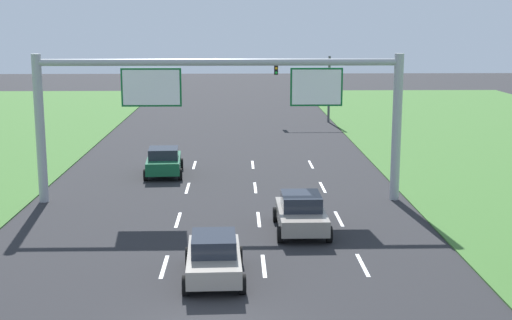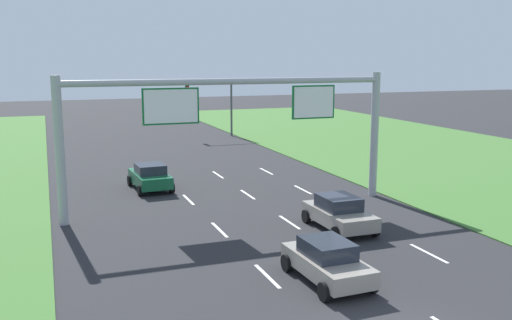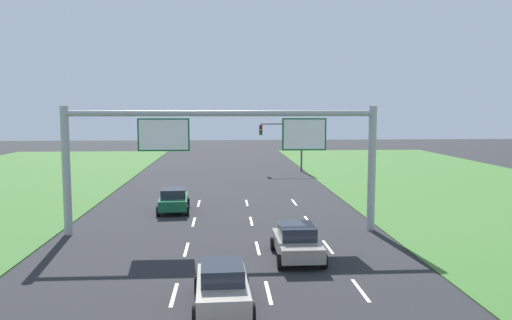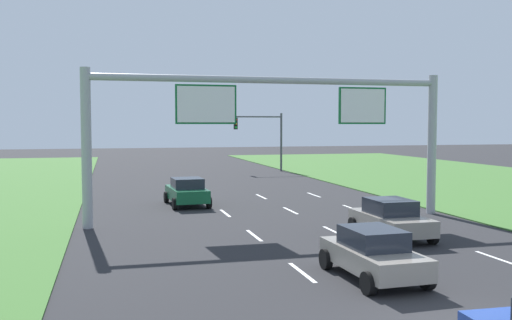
{
  "view_description": "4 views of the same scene",
  "coord_description": "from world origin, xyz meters",
  "views": [
    {
      "loc": [
        0.85,
        -17.88,
        8.46
      ],
      "look_at": [
        1.64,
        12.39,
        2.56
      ],
      "focal_mm": 50.0,
      "sensor_mm": 36.0,
      "label": 1
    },
    {
      "loc": [
        -8.9,
        -12.16,
        7.77
      ],
      "look_at": [
        1.52,
        15.99,
        2.38
      ],
      "focal_mm": 40.0,
      "sensor_mm": 36.0,
      "label": 2
    },
    {
      "loc": [
        0.15,
        -11.96,
        6.8
      ],
      "look_at": [
        2.02,
        17.58,
        3.81
      ],
      "focal_mm": 35.0,
      "sensor_mm": 36.0,
      "label": 3
    },
    {
      "loc": [
        -7.41,
        -10.35,
        4.55
      ],
      "look_at": [
        -0.41,
        16.92,
        2.77
      ],
      "focal_mm": 40.0,
      "sensor_mm": 36.0,
      "label": 4
    }
  ],
  "objects": [
    {
      "name": "car_lead_silver",
      "position": [
        3.43,
        10.19,
        0.78
      ],
      "size": [
        2.16,
        4.07,
        1.55
      ],
      "rotation": [
        0.0,
        0.0,
        0.01
      ],
      "color": "gray",
      "rests_on": "ground_plane"
    },
    {
      "name": "car_mid_lane",
      "position": [
        0.04,
        4.81,
        0.76
      ],
      "size": [
        2.13,
        4.0,
        1.5
      ],
      "rotation": [
        0.0,
        0.0,
        0.03
      ],
      "color": "gray",
      "rests_on": "ground_plane"
    },
    {
      "name": "car_far_ahead",
      "position": [
        -3.28,
        21.27,
        0.78
      ],
      "size": [
        2.28,
        4.11,
        1.56
      ],
      "rotation": [
        0.0,
        0.0,
        0.06
      ],
      "color": "#145633",
      "rests_on": "ground_plane"
    },
    {
      "name": "sign_gantry",
      "position": [
        0.1,
        15.36,
        4.86
      ],
      "size": [
        17.24,
        0.44,
        7.0
      ],
      "color": "#9EA0A5",
      "rests_on": "ground_plane"
    },
    {
      "name": "traffic_light_mast",
      "position": [
        6.68,
        42.25,
        3.87
      ],
      "size": [
        4.76,
        0.49,
        5.6
      ],
      "color": "#47494F",
      "rests_on": "ground_plane"
    }
  ]
}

